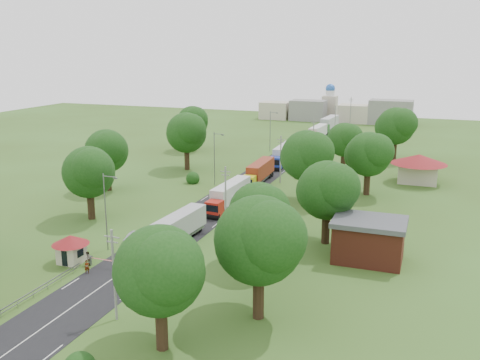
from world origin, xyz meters
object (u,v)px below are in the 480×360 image
at_px(truck_0, 176,230).
at_px(car_lane_front, 136,248).
at_px(boom_barrier, 113,262).
at_px(pedestrian_near, 87,267).
at_px(guard_booth, 71,246).
at_px(info_sign, 297,154).
at_px(car_lane_mid, 139,237).

height_order(truck_0, car_lane_front, truck_0).
bearing_deg(boom_barrier, pedestrian_near, -135.54).
bearing_deg(pedestrian_near, guard_booth, 115.35).
distance_m(guard_booth, car_lane_front, 7.77).
xyz_separation_m(info_sign, truck_0, (-3.47, -50.11, -1.00)).
bearing_deg(truck_0, boom_barrier, -107.33).
bearing_deg(truck_0, info_sign, 86.04).
relative_size(info_sign, truck_0, 0.30).
height_order(guard_booth, car_lane_mid, guard_booth).
bearing_deg(boom_barrier, car_lane_mid, 101.05).
distance_m(boom_barrier, guard_booth, 5.98).
relative_size(truck_0, pedestrian_near, 8.59).
height_order(info_sign, car_lane_front, info_sign).
relative_size(truck_0, car_lane_mid, 2.73).
bearing_deg(info_sign, car_lane_mid, -99.03).
bearing_deg(car_lane_mid, car_lane_front, 114.28).
height_order(info_sign, pedestrian_near, info_sign).
relative_size(car_lane_mid, pedestrian_near, 3.15).
relative_size(guard_booth, pedestrian_near, 2.76).
bearing_deg(guard_booth, car_lane_mid, 63.48).
xyz_separation_m(guard_booth, pedestrian_near, (3.70, -2.10, -1.37)).
relative_size(info_sign, car_lane_mid, 0.82).
bearing_deg(boom_barrier, info_sign, 83.76).
distance_m(car_lane_front, pedestrian_near, 7.40).
bearing_deg(guard_booth, info_sign, 78.32).
height_order(boom_barrier, truck_0, truck_0).
relative_size(car_lane_front, car_lane_mid, 0.87).
bearing_deg(car_lane_front, truck_0, -121.44).
height_order(boom_barrier, info_sign, info_sign).
relative_size(guard_booth, info_sign, 1.07).
distance_m(guard_booth, car_lane_mid, 9.50).
bearing_deg(info_sign, pedestrian_near, -97.97).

